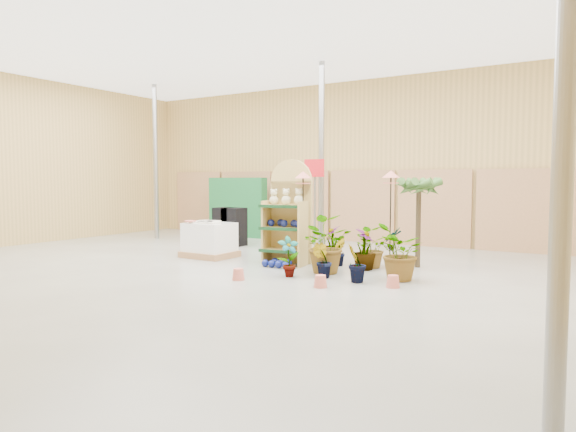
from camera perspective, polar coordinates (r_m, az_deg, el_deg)
name	(u,v)px	position (r m, az deg, el deg)	size (l,w,h in m)	color
room	(259,155)	(10.04, -3.25, 6.79)	(15.20, 12.10, 4.70)	gray
display_shelf	(289,216)	(10.56, 0.09, -0.01)	(0.98, 0.70, 2.16)	tan
teddy_bears	(287,198)	(10.44, -0.09, 2.02)	(0.79, 0.20, 0.33)	beige
gazing_balls_shelf	(285,223)	(10.46, -0.29, -0.81)	(0.79, 0.27, 0.15)	navy
gazing_balls_floor	(278,263)	(10.22, -1.11, -5.29)	(0.63, 0.39, 0.15)	navy
pallet_stack	(209,240)	(11.64, -8.73, -2.64)	(1.11, 0.93, 0.81)	#9B6D46
charcoal_planters	(230,227)	(13.64, -6.49, -1.18)	(0.80, 0.50, 1.00)	black
trellis_stock	(237,207)	(15.76, -5.64, 0.98)	(2.00, 0.30, 1.80)	#165F2D
offer_sign	(314,187)	(11.74, 2.96, 3.24)	(0.50, 0.08, 2.20)	gray
bird_table_front	(303,178)	(10.24, 1.69, 4.23)	(0.34, 0.34, 1.90)	black
bird_table_right	(391,178)	(9.99, 11.36, 4.20)	(0.34, 0.34, 1.91)	black
bird_table_back	(277,175)	(14.47, -1.24, 4.61)	(0.34, 0.34, 2.02)	black
palm	(419,186)	(10.41, 14.34, 3.25)	(0.70, 0.70, 1.88)	#3B2E1C
potted_plant_0	(289,257)	(9.15, 0.08, -4.54)	(0.39, 0.26, 0.73)	#345D23
potted_plant_1	(322,260)	(9.11, 3.81, -4.95)	(0.34, 0.27, 0.62)	#345D23
potted_plant_2	(323,245)	(9.53, 3.89, -3.20)	(0.96, 0.83, 1.06)	#345D23
potted_plant_3	(364,249)	(9.98, 8.48, -3.68)	(0.45, 0.45, 0.80)	#345D23
potted_plant_4	(394,247)	(10.40, 11.65, -3.38)	(0.43, 0.29, 0.81)	#345D23
potted_plant_5	(339,252)	(10.43, 5.65, -3.99)	(0.31, 0.25, 0.56)	#345D23
potted_plant_6	(370,248)	(10.24, 9.06, -3.51)	(0.71, 0.62, 0.79)	#345D23
potted_plant_9	(356,263)	(8.71, 7.59, -5.21)	(0.37, 0.30, 0.67)	#345D23
potted_plant_10	(401,253)	(8.98, 12.44, -3.99)	(0.88, 0.77, 0.98)	#345D23
potted_plant_11	(332,243)	(11.07, 4.94, -3.02)	(0.42, 0.42, 0.75)	#345D23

